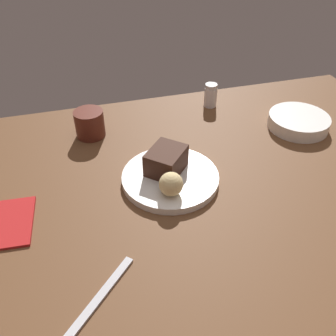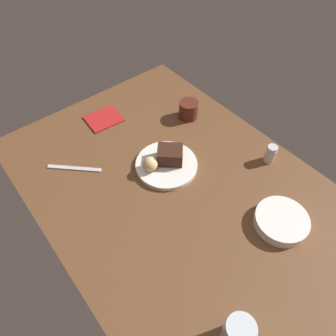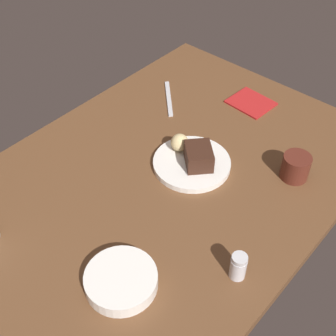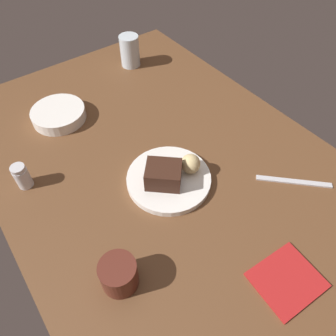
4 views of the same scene
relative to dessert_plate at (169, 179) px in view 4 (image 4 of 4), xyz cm
name	(u,v)px [view 4 (image 4 of 4)]	position (x,y,z in cm)	size (l,w,h in cm)	color
dining_table	(158,160)	(-8.65, 2.77, -2.34)	(120.00, 84.00, 3.00)	brown
dessert_plate	(169,179)	(0.00, 0.00, 0.00)	(21.59, 21.59, 1.69)	white
chocolate_cake_slice	(163,175)	(0.40, -1.92, 3.55)	(8.62, 7.06, 5.41)	#381E14
bread_roll	(191,164)	(1.49, 5.76, 3.37)	(5.06, 5.06, 5.06)	#DBC184
salt_shaker	(22,176)	(-20.81, -29.90, 2.56)	(3.72, 3.72, 6.91)	silver
water_glass	(130,51)	(-51.98, 21.48, 4.61)	(6.85, 6.85, 10.91)	silver
side_bowl	(59,114)	(-39.51, -12.28, 0.88)	(16.08, 16.08, 3.45)	white
coffee_cup	(119,274)	(14.97, -23.45, 2.69)	(7.56, 7.56, 7.06)	#562319
butter_knife	(294,182)	(19.52, 25.54, -0.59)	(19.00, 1.40, 0.50)	silver
folded_napkin	(287,280)	(35.21, 3.91, -0.54)	(11.50, 13.19, 0.60)	#B21E1E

